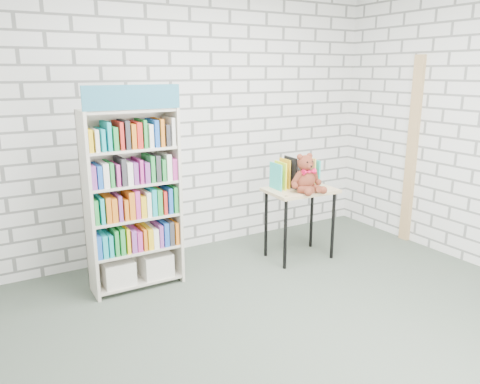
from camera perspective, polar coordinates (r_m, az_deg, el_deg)
ground at (r=3.84m, az=7.89°, el=-15.81°), size 4.50×4.50×0.00m
room_shell at (r=3.32m, az=8.98°, el=11.86°), size 4.52×4.02×2.81m
bookshelf at (r=4.25m, az=-12.92°, el=-0.80°), size 0.81×0.32×1.82m
display_table at (r=4.88m, az=7.34°, el=-0.81°), size 0.72×0.52×0.75m
table_books at (r=4.92m, az=6.68°, el=2.31°), size 0.50×0.24×0.29m
teddy_bear at (r=4.73m, az=8.07°, el=1.88°), size 0.36×0.33×0.38m
door_trim at (r=5.64m, az=20.21°, el=4.69°), size 0.05×0.12×2.10m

